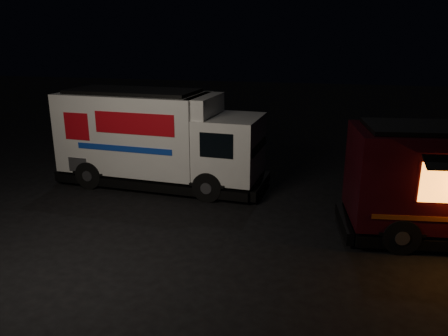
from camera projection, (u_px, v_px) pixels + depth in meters
The scene contains 2 objects.
ground at pixel (191, 227), 12.51m from camera, with size 80.00×80.00×0.00m, color black.
white_truck at pixel (161, 139), 15.59m from camera, with size 7.56×2.58×3.43m, color silver, non-canonical shape.
Camera 1 is at (3.57, -10.94, 5.27)m, focal length 35.00 mm.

